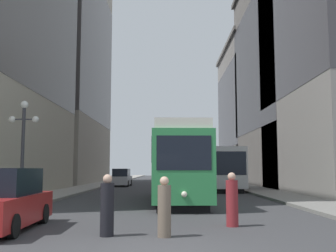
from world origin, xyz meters
TOP-DOWN VIEW (x-y plane):
  - sidewalk_left at (-7.43, 40.00)m, footprint 2.76×120.00m
  - sidewalk_right at (7.43, 40.00)m, footprint 2.76×120.00m
  - streetcar at (0.65, 13.79)m, footprint 2.93×13.41m
  - transit_bus at (4.48, 26.33)m, footprint 3.00×12.44m
  - parked_car_left_near at (-4.75, 3.17)m, footprint 2.02×4.74m
  - parked_car_left_mid at (-4.75, 33.42)m, footprint 1.96×4.69m
  - pedestrian_crossing_near at (-1.48, 2.10)m, footprint 0.37×0.37m
  - pedestrian_crossing_far at (2.18, 3.91)m, footprint 0.38×0.38m
  - pedestrian_on_sidewalk at (0.06, 1.96)m, footprint 0.36×0.36m
  - lamp_post_left_near at (-6.65, 9.85)m, footprint 1.41×0.36m
  - building_left_midblock at (-14.54, 41.91)m, footprint 12.05×22.48m
  - building_right_midblock at (16.75, 32.12)m, footprint 16.46×19.52m
  - building_right_far at (16.75, 49.70)m, footprint 16.48×19.04m

SIDE VIEW (x-z plane):
  - sidewalk_left at x=-7.43m, z-range 0.00..0.15m
  - sidewalk_right at x=7.43m, z-range 0.00..0.15m
  - pedestrian_on_sidewalk at x=0.06m, z-range -0.06..1.54m
  - pedestrian_crossing_near at x=-1.48m, z-range -0.06..1.60m
  - pedestrian_crossing_far at x=2.18m, z-range -0.06..1.63m
  - parked_car_left_mid at x=-4.75m, z-range -0.07..1.75m
  - parked_car_left_near at x=-4.75m, z-range -0.07..1.75m
  - transit_bus at x=4.48m, z-range 0.22..3.67m
  - streetcar at x=0.65m, z-range 0.16..4.05m
  - lamp_post_left_near at x=-6.65m, z-range 0.95..5.81m
  - building_right_far at x=16.75m, z-range 0.28..20.22m
  - building_right_midblock at x=16.75m, z-range 0.34..23.54m
  - building_left_midblock at x=-14.54m, z-range 0.49..31.84m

